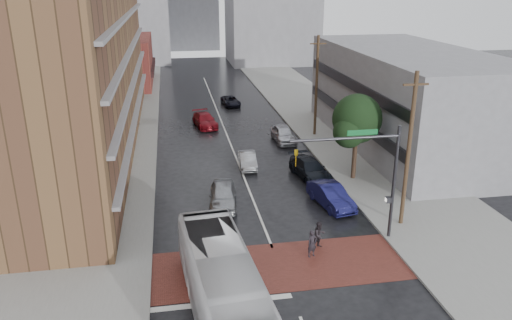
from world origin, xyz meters
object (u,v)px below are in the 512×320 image
object	(u,v)px
car_travel_c	(205,120)
car_parked_mid	(310,169)
pedestrian_a	(312,244)
suv_travel	(231,101)
car_parked_near	(331,196)
car_parked_far	(283,134)
car_travel_a	(223,195)
pedestrian_b	(319,235)
car_travel_b	(248,160)
transit_bus	(225,292)

from	to	relation	value
car_travel_c	car_parked_mid	bearing A→B (deg)	-75.56
pedestrian_a	suv_travel	xyz separation A→B (m)	(-0.07, 37.03, -0.25)
car_travel_c	car_parked_near	size ratio (longest dim) A/B	1.06
pedestrian_a	car_parked_mid	xyz separation A→B (m)	(3.17, 11.76, -0.08)
car_travel_c	car_parked_far	world-z (taller)	car_parked_far
car_travel_c	suv_travel	xyz separation A→B (m)	(3.93, 9.07, -0.14)
car_travel_a	car_parked_far	xyz separation A→B (m)	(7.43, 13.63, -0.00)
pedestrian_b	car_travel_c	bearing A→B (deg)	75.54
pedestrian_b	car_travel_a	bearing A→B (deg)	101.98
car_travel_a	car_travel_b	size ratio (longest dim) A/B	1.21
car_travel_a	car_parked_far	distance (m)	15.52
car_parked_far	car_travel_a	bearing A→B (deg)	-119.85
pedestrian_a	car_parked_mid	bearing A→B (deg)	55.10
car_parked_mid	car_parked_far	world-z (taller)	car_parked_far
pedestrian_b	suv_travel	bearing A→B (deg)	66.91
transit_bus	car_parked_mid	distance (m)	18.91
car_parked_mid	suv_travel	bearing A→B (deg)	88.63
suv_travel	car_parked_mid	world-z (taller)	car_parked_mid
transit_bus	car_parked_near	world-z (taller)	transit_bus
suv_travel	car_parked_mid	distance (m)	25.47
car_travel_a	car_parked_near	xyz separation A→B (m)	(7.43, -1.29, -0.03)
car_travel_b	pedestrian_a	bearing A→B (deg)	-81.27
transit_bus	car_parked_far	bearing A→B (deg)	66.65
transit_bus	pedestrian_a	xyz separation A→B (m)	(5.55, 4.99, -0.86)
car_parked_near	pedestrian_a	bearing A→B (deg)	-127.09
pedestrian_b	car_travel_c	xyz separation A→B (m)	(-4.69, 27.06, -0.13)
pedestrian_a	car_travel_c	world-z (taller)	pedestrian_a
car_travel_a	car_travel_b	distance (m)	7.83
pedestrian_b	car_travel_b	world-z (taller)	pedestrian_b
car_travel_b	car_travel_a	bearing A→B (deg)	-108.14
car_travel_b	car_travel_c	size ratio (longest dim) A/B	0.78
pedestrian_a	car_travel_b	xyz separation A→B (m)	(-1.38, 14.92, -0.19)
car_travel_b	car_parked_far	distance (m)	7.82
car_travel_a	car_travel_c	size ratio (longest dim) A/B	0.95
pedestrian_a	pedestrian_b	world-z (taller)	pedestrian_b
pedestrian_b	car_parked_mid	bearing A→B (deg)	52.89
car_travel_b	transit_bus	bearing A→B (deg)	-98.38
pedestrian_a	car_travel_a	distance (m)	8.75
car_travel_c	car_parked_mid	size ratio (longest dim) A/B	0.96
transit_bus	suv_travel	bearing A→B (deg)	77.57
car_travel_c	suv_travel	bearing A→B (deg)	57.17
transit_bus	car_travel_b	world-z (taller)	transit_bus
pedestrian_a	car_parked_near	size ratio (longest dim) A/B	0.35
car_parked_far	car_travel_c	bearing A→B (deg)	135.73
transit_bus	pedestrian_a	world-z (taller)	transit_bus
transit_bus	pedestrian_a	size ratio (longest dim) A/B	7.30
car_travel_a	car_parked_mid	world-z (taller)	car_travel_a
pedestrian_a	car_parked_near	xyz separation A→B (m)	(3.17, 6.36, -0.06)
transit_bus	car_parked_far	distance (m)	27.69
car_travel_a	suv_travel	xyz separation A→B (m)	(4.19, 29.38, -0.22)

